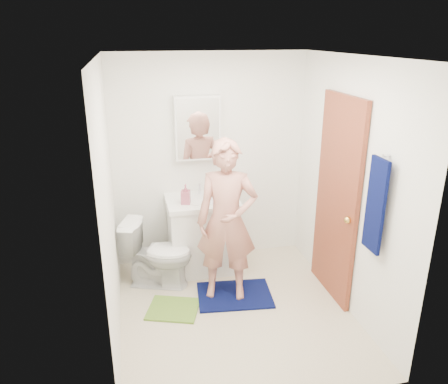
# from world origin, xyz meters

# --- Properties ---
(floor) EXTENTS (2.20, 2.40, 0.02)m
(floor) POSITION_xyz_m (0.00, 0.00, -0.01)
(floor) COLOR beige
(floor) RESTS_ON ground
(ceiling) EXTENTS (2.20, 2.40, 0.02)m
(ceiling) POSITION_xyz_m (0.00, 0.00, 2.41)
(ceiling) COLOR white
(ceiling) RESTS_ON ground
(wall_back) EXTENTS (2.20, 0.02, 2.40)m
(wall_back) POSITION_xyz_m (0.00, 1.21, 1.20)
(wall_back) COLOR white
(wall_back) RESTS_ON ground
(wall_front) EXTENTS (2.20, 0.02, 2.40)m
(wall_front) POSITION_xyz_m (0.00, -1.21, 1.20)
(wall_front) COLOR white
(wall_front) RESTS_ON ground
(wall_left) EXTENTS (0.02, 2.40, 2.40)m
(wall_left) POSITION_xyz_m (-1.11, 0.00, 1.20)
(wall_left) COLOR white
(wall_left) RESTS_ON ground
(wall_right) EXTENTS (0.02, 2.40, 2.40)m
(wall_right) POSITION_xyz_m (1.11, 0.00, 1.20)
(wall_right) COLOR white
(wall_right) RESTS_ON ground
(vanity_cabinet) EXTENTS (0.75, 0.55, 0.80)m
(vanity_cabinet) POSITION_xyz_m (-0.15, 0.91, 0.40)
(vanity_cabinet) COLOR white
(vanity_cabinet) RESTS_ON floor
(countertop) EXTENTS (0.79, 0.59, 0.05)m
(countertop) POSITION_xyz_m (-0.15, 0.91, 0.83)
(countertop) COLOR white
(countertop) RESTS_ON vanity_cabinet
(sink_basin) EXTENTS (0.40, 0.40, 0.03)m
(sink_basin) POSITION_xyz_m (-0.15, 0.91, 0.84)
(sink_basin) COLOR white
(sink_basin) RESTS_ON countertop
(faucet) EXTENTS (0.03, 0.03, 0.12)m
(faucet) POSITION_xyz_m (-0.15, 1.09, 0.91)
(faucet) COLOR silver
(faucet) RESTS_ON countertop
(medicine_cabinet) EXTENTS (0.50, 0.12, 0.70)m
(medicine_cabinet) POSITION_xyz_m (-0.15, 1.14, 1.60)
(medicine_cabinet) COLOR white
(medicine_cabinet) RESTS_ON wall_back
(mirror_panel) EXTENTS (0.46, 0.01, 0.66)m
(mirror_panel) POSITION_xyz_m (-0.15, 1.08, 1.60)
(mirror_panel) COLOR white
(mirror_panel) RESTS_ON wall_back
(door) EXTENTS (0.05, 0.80, 2.05)m
(door) POSITION_xyz_m (1.07, 0.15, 1.02)
(door) COLOR #9A452A
(door) RESTS_ON ground
(door_knob) EXTENTS (0.07, 0.07, 0.07)m
(door_knob) POSITION_xyz_m (1.03, -0.17, 0.95)
(door_knob) COLOR gold
(door_knob) RESTS_ON door
(towel) EXTENTS (0.03, 0.24, 0.80)m
(towel) POSITION_xyz_m (1.03, -0.57, 1.25)
(towel) COLOR #060D41
(towel) RESTS_ON wall_right
(towel_hook) EXTENTS (0.06, 0.02, 0.02)m
(towel_hook) POSITION_xyz_m (1.07, -0.57, 1.67)
(towel_hook) COLOR silver
(towel_hook) RESTS_ON wall_right
(toilet) EXTENTS (0.82, 0.62, 0.74)m
(toilet) POSITION_xyz_m (-0.68, 0.67, 0.37)
(toilet) COLOR white
(toilet) RESTS_ON floor
(bath_mat) EXTENTS (0.81, 0.62, 0.02)m
(bath_mat) POSITION_xyz_m (0.06, 0.26, 0.01)
(bath_mat) COLOR #060D41
(bath_mat) RESTS_ON floor
(green_rug) EXTENTS (0.59, 0.55, 0.02)m
(green_rug) POSITION_xyz_m (-0.59, 0.15, 0.01)
(green_rug) COLOR olive
(green_rug) RESTS_ON floor
(soap_dispenser) EXTENTS (0.12, 0.12, 0.21)m
(soap_dispenser) POSITION_xyz_m (-0.34, 0.83, 0.96)
(soap_dispenser) COLOR #AA4F65
(soap_dispenser) RESTS_ON countertop
(toothbrush_cup) EXTENTS (0.14, 0.14, 0.10)m
(toothbrush_cup) POSITION_xyz_m (0.00, 1.00, 0.90)
(toothbrush_cup) COLOR #833F8B
(toothbrush_cup) RESTS_ON countertop
(man) EXTENTS (0.68, 0.54, 1.64)m
(man) POSITION_xyz_m (-0.02, 0.29, 0.84)
(man) COLOR tan
(man) RESTS_ON bath_mat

